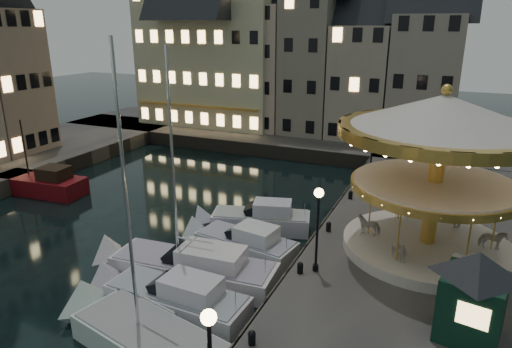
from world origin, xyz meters
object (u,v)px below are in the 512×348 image
at_px(streetlamp_c, 372,148).
at_px(ticket_kiosk, 476,281).
at_px(motorboat_a, 141,337).
at_px(motorboat_d, 240,243).
at_px(red_fishing_boat, 42,184).
at_px(motorboat_c, 187,267).
at_px(motorboat_e, 254,220).
at_px(motorboat_b, 170,298).
at_px(bollard_c, 329,226).
at_px(carousel, 440,145).
at_px(bollard_d, 351,194).
at_px(streetlamp_b, 318,218).
at_px(bollard_a, 252,337).
at_px(bollard_b, 300,267).

bearing_deg(streetlamp_c, ticket_kiosk, -67.37).
distance_m(motorboat_a, motorboat_d, 8.80).
height_order(motorboat_d, ticket_kiosk, ticket_kiosk).
xyz_separation_m(motorboat_d, red_fishing_boat, (-18.26, 2.67, 0.06)).
height_order(motorboat_a, motorboat_d, motorboat_a).
relative_size(motorboat_c, red_fishing_boat, 1.73).
bearing_deg(motorboat_e, motorboat_a, -87.94).
bearing_deg(motorboat_b, bollard_c, 59.05).
height_order(motorboat_a, ticket_kiosk, motorboat_a).
height_order(motorboat_c, red_fishing_boat, motorboat_c).
bearing_deg(carousel, ticket_kiosk, -73.73).
bearing_deg(carousel, bollard_d, 132.67).
relative_size(motorboat_c, carousel, 1.30).
height_order(bollard_c, motorboat_b, motorboat_b).
xyz_separation_m(streetlamp_b, motorboat_d, (-5.09, 2.24, -3.38)).
distance_m(bollard_a, motorboat_d, 9.43).
bearing_deg(motorboat_e, ticket_kiosk, -32.66).
distance_m(bollard_b, ticket_kiosk, 7.71).
height_order(bollard_a, red_fishing_boat, red_fishing_boat).
bearing_deg(bollard_d, ticket_kiosk, -59.71).
xyz_separation_m(motorboat_c, ticket_kiosk, (13.01, -1.07, 2.99)).
bearing_deg(ticket_kiosk, streetlamp_c, 112.63).
height_order(bollard_a, motorboat_a, motorboat_a).
bearing_deg(carousel, bollard_b, -137.75).
height_order(bollard_d, motorboat_d, motorboat_d).
bearing_deg(ticket_kiosk, bollard_a, -152.93).
bearing_deg(motorboat_d, bollard_c, 26.75).
relative_size(bollard_c, motorboat_c, 0.04).
xyz_separation_m(streetlamp_c, motorboat_c, (-6.41, -14.75, -3.34)).
relative_size(bollard_c, bollard_d, 1.00).
bearing_deg(motorboat_a, bollard_d, 74.38).
height_order(motorboat_a, carousel, motorboat_a).
bearing_deg(bollard_d, red_fishing_boat, -167.39).
bearing_deg(ticket_kiosk, motorboat_e, 147.34).
xyz_separation_m(bollard_d, motorboat_a, (-4.63, -16.56, -1.06)).
distance_m(motorboat_d, ticket_kiosk, 12.91).
bearing_deg(bollard_c, bollard_d, 90.00).
bearing_deg(red_fishing_boat, motorboat_a, -32.35).
distance_m(bollard_c, bollard_d, 5.50).
bearing_deg(red_fishing_boat, carousel, -1.28).
distance_m(bollard_b, bollard_c, 5.00).
xyz_separation_m(bollard_d, ticket_kiosk, (7.20, -12.32, 2.07)).
bearing_deg(motorboat_c, bollard_a, -39.23).
bearing_deg(streetlamp_b, motorboat_d, 156.26).
bearing_deg(bollard_d, motorboat_e, -138.61).
bearing_deg(bollard_b, red_fishing_boat, 166.61).
distance_m(bollard_c, motorboat_a, 12.04).
xyz_separation_m(bollard_c, motorboat_d, (-4.49, -2.26, -0.97)).
height_order(streetlamp_b, motorboat_d, streetlamp_b).
height_order(streetlamp_c, bollard_a, streetlamp_c).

